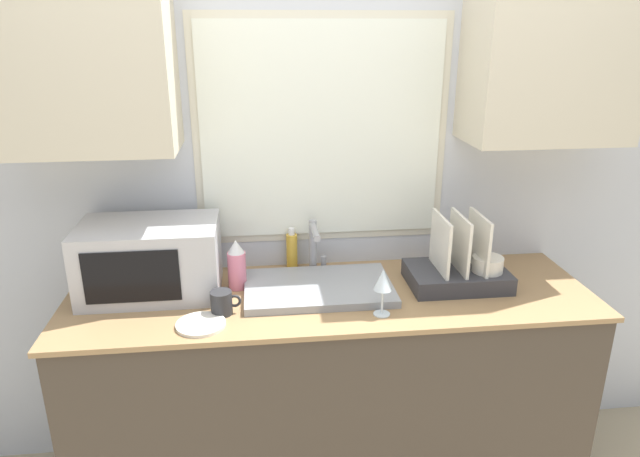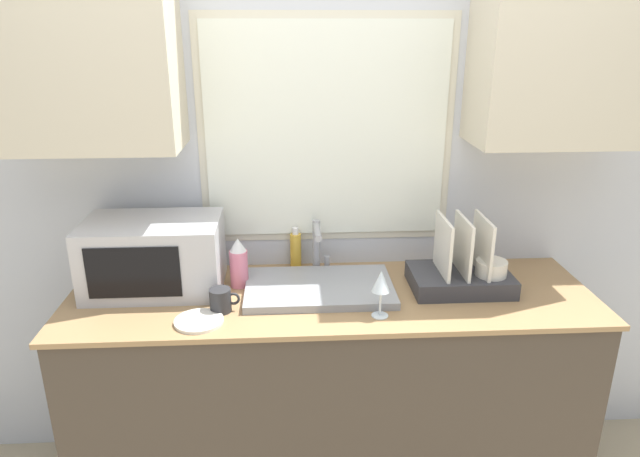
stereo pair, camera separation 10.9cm
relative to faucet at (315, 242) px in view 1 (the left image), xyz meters
name	(u,v)px [view 1 (the left image)]	position (x,y,z in m)	size (l,w,h in m)	color
countertop	(330,391)	(0.04, -0.20, -0.58)	(2.03, 0.63, 0.90)	#42382D
wall_back	(322,147)	(0.04, 0.08, 0.38)	(6.00, 0.38, 2.60)	silver
sink_basin	(318,288)	(0.00, -0.18, -0.12)	(0.57, 0.36, 0.03)	gray
faucet	(315,242)	(0.00, 0.00, 0.00)	(0.08, 0.19, 0.22)	#99999E
microwave	(150,259)	(-0.64, -0.11, 0.00)	(0.52, 0.34, 0.28)	#B2B2B7
dish_rack	(460,269)	(0.56, -0.19, -0.07)	(0.39, 0.26, 0.29)	#333338
spray_bottle	(237,265)	(-0.32, -0.11, -0.04)	(0.07, 0.07, 0.20)	#D8728C
soap_bottle	(292,250)	(-0.09, 0.06, -0.06)	(0.05, 0.05, 0.18)	gold
mug_near_sink	(222,303)	(-0.37, -0.32, -0.09)	(0.11, 0.08, 0.09)	#262628
wine_glass	(383,281)	(0.20, -0.39, 0.00)	(0.07, 0.07, 0.18)	silver
small_plate	(201,324)	(-0.44, -0.40, -0.13)	(0.17, 0.17, 0.01)	silver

